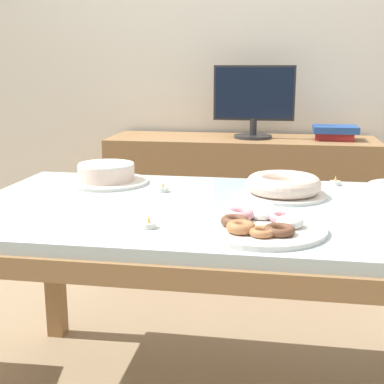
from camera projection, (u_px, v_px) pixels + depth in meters
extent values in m
cube|color=silver|center=(248.00, 40.00, 3.02)|extent=(8.00, 0.10, 2.60)
cube|color=silver|center=(213.00, 211.00, 1.71)|extent=(1.57, 0.90, 0.04)
cube|color=olive|center=(190.00, 274.00, 1.31)|extent=(1.60, 0.08, 0.06)
cube|color=olive|center=(226.00, 195.00, 2.12)|extent=(1.60, 0.08, 0.06)
cube|color=olive|center=(54.00, 263.00, 2.29)|extent=(0.07, 0.07, 0.66)
cube|color=olive|center=(240.00, 209.00, 2.94)|extent=(1.42, 0.44, 0.78)
cylinder|color=#262628|center=(253.00, 137.00, 2.84)|extent=(0.20, 0.20, 0.02)
cylinder|color=#262628|center=(253.00, 127.00, 2.83)|extent=(0.04, 0.04, 0.09)
cube|color=#262628|center=(254.00, 93.00, 2.79)|extent=(0.42, 0.02, 0.28)
cube|color=black|center=(254.00, 93.00, 2.78)|extent=(0.40, 0.00, 0.26)
cube|color=maroon|center=(335.00, 136.00, 2.77)|extent=(0.21, 0.16, 0.04)
cube|color=#23478C|center=(335.00, 129.00, 2.76)|extent=(0.23, 0.18, 0.03)
cylinder|color=silver|center=(107.00, 182.00, 2.03)|extent=(0.32, 0.32, 0.01)
cylinder|color=beige|center=(106.00, 173.00, 2.02)|extent=(0.21, 0.21, 0.06)
cylinder|color=white|center=(106.00, 164.00, 2.01)|extent=(0.21, 0.21, 0.01)
cylinder|color=silver|center=(283.00, 195.00, 1.82)|extent=(0.29, 0.29, 0.01)
torus|color=beige|center=(283.00, 184.00, 1.81)|extent=(0.25, 0.25, 0.06)
cylinder|color=silver|center=(261.00, 228.00, 1.44)|extent=(0.35, 0.35, 0.01)
torus|color=white|center=(290.00, 222.00, 1.42)|extent=(0.07, 0.07, 0.03)
torus|color=pink|center=(283.00, 217.00, 1.48)|extent=(0.08, 0.08, 0.02)
torus|color=white|center=(261.00, 214.00, 1.50)|extent=(0.07, 0.07, 0.02)
torus|color=pink|center=(240.00, 214.00, 1.50)|extent=(0.08, 0.08, 0.03)
torus|color=brown|center=(235.00, 221.00, 1.44)|extent=(0.08, 0.08, 0.02)
torus|color=#B27042|center=(241.00, 227.00, 1.38)|extent=(0.08, 0.08, 0.03)
torus|color=#B27042|center=(262.00, 232.00, 1.35)|extent=(0.07, 0.07, 0.02)
torus|color=brown|center=(279.00, 230.00, 1.36)|extent=(0.08, 0.08, 0.02)
cylinder|color=silver|center=(163.00, 190.00, 1.89)|extent=(0.04, 0.04, 0.02)
cylinder|color=white|center=(163.00, 188.00, 1.89)|extent=(0.03, 0.03, 0.00)
cone|color=#F9B74C|center=(163.00, 184.00, 1.88)|extent=(0.01, 0.01, 0.02)
cylinder|color=silver|center=(149.00, 225.00, 1.46)|extent=(0.04, 0.04, 0.02)
cylinder|color=white|center=(149.00, 223.00, 1.46)|extent=(0.03, 0.03, 0.00)
cone|color=#F9B74C|center=(149.00, 219.00, 1.46)|extent=(0.01, 0.01, 0.02)
cylinder|color=silver|center=(335.00, 183.00, 1.99)|extent=(0.04, 0.04, 0.02)
cylinder|color=white|center=(335.00, 182.00, 1.99)|extent=(0.03, 0.03, 0.00)
cone|color=#F9B74C|center=(336.00, 178.00, 1.99)|extent=(0.01, 0.01, 0.02)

